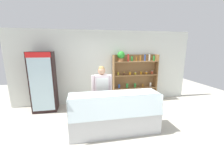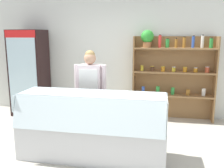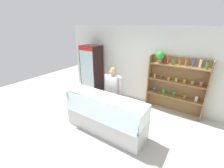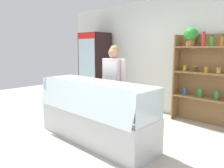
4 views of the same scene
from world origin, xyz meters
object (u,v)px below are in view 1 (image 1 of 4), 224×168
object	(u,v)px
deli_display_case	(115,120)
shop_clerk	(102,89)
shelving_unit	(133,74)
drinks_fridge	(44,82)

from	to	relation	value
deli_display_case	shop_clerk	world-z (taller)	shop_clerk
shelving_unit	drinks_fridge	bearing A→B (deg)	-175.32
drinks_fridge	deli_display_case	bearing A→B (deg)	-42.05
drinks_fridge	shelving_unit	bearing A→B (deg)	4.68
shop_clerk	shelving_unit	bearing A→B (deg)	44.13
drinks_fridge	shop_clerk	xyz separation A→B (m)	(1.79, -1.11, -0.04)
shelving_unit	deli_display_case	size ratio (longest dim) A/B	0.88
drinks_fridge	deli_display_case	distance (m)	2.78
shelving_unit	deli_display_case	bearing A→B (deg)	-120.27
deli_display_case	shelving_unit	bearing A→B (deg)	59.73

